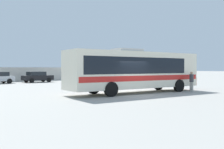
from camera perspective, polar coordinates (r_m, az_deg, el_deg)
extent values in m
plane|color=#A3A099|center=(27.04, -10.82, -2.84)|extent=(300.00, 300.00, 0.00)
cube|color=beige|center=(40.54, -21.80, -0.01)|extent=(80.00, 0.30, 2.12)
cube|color=silver|center=(20.92, 5.30, 1.02)|extent=(11.97, 4.17, 2.82)
cube|color=black|center=(20.56, 4.03, 1.96)|extent=(9.88, 3.91, 1.24)
cube|color=red|center=(20.94, 5.30, -0.68)|extent=(11.74, 4.17, 0.39)
cube|color=#19212D|center=(25.05, 15.81, 2.19)|extent=(0.36, 2.28, 1.47)
cube|color=red|center=(25.08, 15.80, -1.42)|extent=(0.41, 2.48, 0.68)
cube|color=#B2B2B2|center=(20.43, 3.39, 5.31)|extent=(2.38, 1.70, 0.24)
cylinder|color=black|center=(24.30, 10.14, -2.09)|extent=(1.07, 0.44, 1.04)
cylinder|color=black|center=(22.60, 14.45, -2.37)|extent=(1.07, 0.44, 1.04)
cylinder|color=black|center=(20.16, -4.07, -2.78)|extent=(1.07, 0.44, 1.04)
cylinder|color=black|center=(18.08, -0.22, -3.26)|extent=(1.07, 0.44, 1.04)
cylinder|color=#B7B2A8|center=(22.90, 16.86, -2.61)|extent=(0.16, 0.16, 0.83)
cylinder|color=#B7B2A8|center=(22.87, 17.23, -2.62)|extent=(0.16, 0.16, 0.83)
cylinder|color=#38383D|center=(22.84, 17.06, -0.76)|extent=(0.44, 0.44, 0.65)
sphere|color=tan|center=(22.83, 17.07, 0.35)|extent=(0.22, 0.22, 0.22)
cylinder|color=black|center=(36.02, -21.58, -1.35)|extent=(0.66, 0.27, 0.64)
cylinder|color=black|center=(37.63, -22.71, -1.25)|extent=(0.66, 0.27, 0.64)
cube|color=black|center=(38.04, -16.00, -0.68)|extent=(4.16, 1.84, 0.65)
cube|color=black|center=(37.93, -16.29, 0.20)|extent=(2.29, 1.68, 0.53)
cylinder|color=black|center=(39.42, -14.90, -1.07)|extent=(0.64, 0.23, 0.64)
cylinder|color=black|center=(37.86, -13.66, -1.16)|extent=(0.64, 0.23, 0.64)
cylinder|color=black|center=(38.30, -18.31, -1.17)|extent=(0.64, 0.23, 0.64)
cylinder|color=black|center=(36.70, -17.18, -1.27)|extent=(0.64, 0.23, 0.64)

